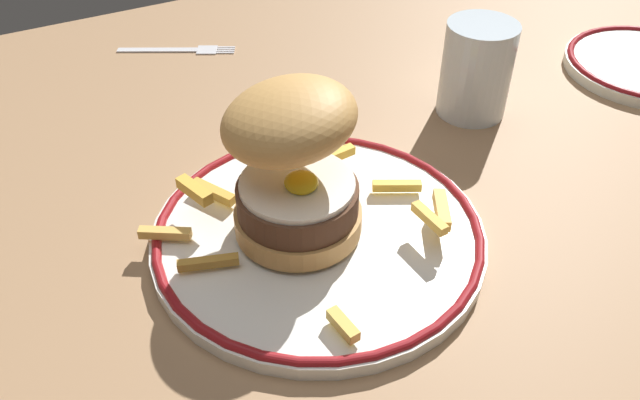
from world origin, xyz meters
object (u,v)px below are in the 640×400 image
Objects in this scene: dinner_plate at (320,235)px; fork at (180,49)px; burger at (293,160)px; water_glass at (476,74)px.

dinner_plate reaches higher than fork.
fork is at bearing 86.55° from burger.
dinner_plate is 26.09cm from water_glass.
burger is at bearing -93.45° from fork.
burger is (-1.25, 2.04, 6.70)cm from dinner_plate.
burger reaches higher than dinner_plate.
burger is 1.09× the size of fork.
dinner_plate is 1.86× the size of burger.
fork is at bearing 88.59° from dinner_plate.
fork is (0.94, 38.31, -0.66)cm from dinner_plate.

